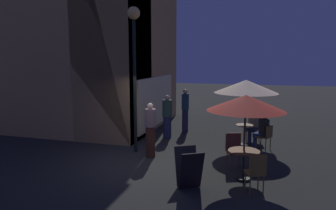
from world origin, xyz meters
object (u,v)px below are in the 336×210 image
cafe_chair_3 (256,170)px  patron_seated_0 (262,129)px  patio_umbrella_0 (246,87)px  cafe_chair_0 (266,135)px  patron_seated_1 (253,123)px  patron_standing_3 (150,130)px  patron_standing_4 (185,110)px  patio_umbrella_1 (246,103)px  cafe_chair_2 (234,148)px  patron_standing_2 (167,117)px  cafe_table_0 (244,132)px  menu_sandwich_board (189,168)px  cafe_table_1 (244,158)px  street_lamp_near_corner (134,44)px  cafe_chair_1 (254,126)px

cafe_chair_3 → patron_seated_0: (3.65, -0.18, 0.14)m
patio_umbrella_0 → cafe_chair_0: 1.77m
cafe_chair_3 → patron_seated_1: size_ratio=0.79×
patron_standing_3 → patron_seated_0: bearing=-130.5°
patron_standing_4 → patron_standing_3: bearing=-164.8°
patio_umbrella_0 → patron_standing_3: size_ratio=1.37×
patio_umbrella_1 → cafe_chair_0: (2.80, -0.61, -1.44)m
patio_umbrella_0 → patio_umbrella_1: (-3.18, -0.11, -0.13)m
patron_standing_4 → cafe_chair_2: bearing=-129.7°
patron_standing_2 → cafe_chair_0: bearing=-1.8°
patio_umbrella_1 → cafe_chair_2: size_ratio=2.19×
patron_seated_0 → patron_standing_2: (0.63, 3.54, 0.12)m
cafe_chair_0 → patron_standing_3: (-1.72, 3.50, 0.32)m
cafe_table_0 → patron_standing_4: (1.49, 2.50, 0.43)m
cafe_chair_0 → patron_seated_1: size_ratio=0.72×
menu_sandwich_board → patron_seated_0: bearing=-55.9°
patron_standing_4 → cafe_chair_3: bearing=-132.3°
cafe_table_0 → cafe_chair_0: cafe_chair_0 is taller
cafe_table_1 → patron_standing_3: (1.09, 2.88, 0.28)m
cafe_chair_3 → cafe_table_0: bearing=-15.6°
cafe_table_0 → patio_umbrella_1: size_ratio=0.35×
cafe_table_0 → patron_seated_0: size_ratio=0.60×
street_lamp_near_corner → patron_seated_1: 5.24m
cafe_table_1 → cafe_chair_1: (3.98, -0.22, -0.00)m
cafe_table_0 → street_lamp_near_corner: bearing=117.1°
patron_seated_0 → patron_standing_2: size_ratio=0.75×
patio_umbrella_1 → cafe_chair_1: patio_umbrella_1 is taller
patio_umbrella_1 → patron_standing_2: patio_umbrella_1 is taller
street_lamp_near_corner → patio_umbrella_1: 4.11m
cafe_table_1 → cafe_chair_1: size_ratio=0.82×
cafe_chair_3 → patron_standing_4: (5.45, 2.91, 0.36)m
cafe_chair_2 → patron_standing_4: bearing=-170.1°
cafe_chair_3 → patio_umbrella_1: bearing=0.0°
cafe_table_0 → patio_umbrella_1: bearing=-178.0°
menu_sandwich_board → patio_umbrella_0: size_ratio=0.40×
patio_umbrella_1 → patron_standing_3: patio_umbrella_1 is taller
cafe_chair_3 → cafe_chair_1: bearing=-20.5°
patio_umbrella_1 → patron_seated_1: size_ratio=1.79×
cafe_chair_1 → cafe_chair_2: size_ratio=0.97×
patron_standing_2 → cafe_table_0: bearing=2.8°
street_lamp_near_corner → cafe_chair_2: 4.41m
cafe_table_0 → patio_umbrella_1: (-3.18, -0.11, 1.47)m
menu_sandwich_board → cafe_table_0: size_ratio=1.23×
cafe_table_0 → cafe_chair_1: 0.87m
cafe_chair_0 → cafe_chair_2: 2.22m
patron_standing_3 → patron_standing_4: patron_standing_4 is taller
patio_umbrella_0 → cafe_chair_0: (-0.38, -0.72, -1.57)m
cafe_chair_2 → patron_seated_0: size_ratio=0.79×
cafe_chair_1 → street_lamp_near_corner: bearing=-33.5°
cafe_chair_2 → patron_standing_4: size_ratio=0.55×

